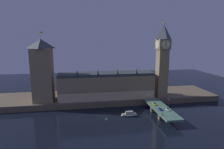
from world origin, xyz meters
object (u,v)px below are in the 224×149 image
object	(u,v)px
pedestrian_mid_walk	(168,106)
street_lamp_mid	(169,102)
car_southbound_lead	(168,109)
pedestrian_near_rail	(162,114)
car_northbound_trail	(160,109)
boat_upstream	(129,114)
car_northbound_lead	(154,104)
clock_tower	(162,58)
victoria_tower	(43,70)
street_lamp_near	(162,110)
street_lamp_far	(148,97)

from	to	relation	value
pedestrian_mid_walk	street_lamp_mid	xyz separation A→B (m)	(0.40, -0.59, 3.36)
car_southbound_lead	pedestrian_near_rail	bearing A→B (deg)	-134.66
car_northbound_trail	boat_upstream	world-z (taller)	car_northbound_trail
pedestrian_near_rail	boat_upstream	distance (m)	25.57
boat_upstream	car_northbound_lead	bearing A→B (deg)	13.51
car_northbound_lead	street_lamp_mid	xyz separation A→B (m)	(8.52, -7.04, 3.55)
clock_tower	pedestrian_near_rail	bearing A→B (deg)	-112.26
boat_upstream	pedestrian_mid_walk	bearing A→B (deg)	-2.14
car_northbound_trail	car_southbound_lead	bearing A→B (deg)	-14.46
pedestrian_near_rail	victoria_tower	bearing A→B (deg)	150.77
street_lamp_near	pedestrian_near_rail	bearing A→B (deg)	61.56
street_lamp_mid	street_lamp_far	xyz separation A→B (m)	(-11.63, 14.72, -0.18)
car_northbound_trail	pedestrian_mid_walk	bearing A→B (deg)	31.39
street_lamp_mid	boat_upstream	world-z (taller)	street_lamp_mid
clock_tower	victoria_tower	bearing A→B (deg)	178.03
pedestrian_near_rail	pedestrian_mid_walk	size ratio (longest dim) A/B	1.05
car_southbound_lead	street_lamp_near	world-z (taller)	street_lamp_near
car_northbound_trail	pedestrian_mid_walk	size ratio (longest dim) A/B	2.81
car_northbound_lead	pedestrian_mid_walk	distance (m)	10.37
victoria_tower	pedestrian_mid_walk	distance (m)	106.46
car_northbound_trail	pedestrian_mid_walk	distance (m)	9.52
pedestrian_near_rail	boat_upstream	xyz separation A→B (m)	(-19.43, 15.70, -5.44)
car_northbound_trail	street_lamp_near	xyz separation A→B (m)	(-3.11, -10.36, 3.30)
pedestrian_mid_walk	street_lamp_far	distance (m)	18.33
victoria_tower	car_southbound_lead	xyz separation A→B (m)	(95.02, -40.40, -25.16)
boat_upstream	pedestrian_near_rail	bearing A→B (deg)	-38.95
boat_upstream	car_southbound_lead	bearing A→B (deg)	-15.19
car_northbound_lead	car_northbound_trail	bearing A→B (deg)	-90.00
car_northbound_lead	car_southbound_lead	size ratio (longest dim) A/B	1.12
clock_tower	car_northbound_lead	size ratio (longest dim) A/B	14.31
clock_tower	street_lamp_far	size ratio (longest dim) A/B	10.51
car_southbound_lead	boat_upstream	distance (m)	29.02
pedestrian_near_rail	boat_upstream	size ratio (longest dim) A/B	0.13
pedestrian_mid_walk	street_lamp_far	size ratio (longest dim) A/B	0.25
victoria_tower	street_lamp_mid	world-z (taller)	victoria_tower
street_lamp_far	street_lamp_mid	bearing A→B (deg)	-51.68
pedestrian_mid_walk	street_lamp_far	bearing A→B (deg)	128.49
street_lamp_far	car_southbound_lead	bearing A→B (deg)	-67.40
clock_tower	pedestrian_mid_walk	size ratio (longest dim) A/B	42.84
pedestrian_near_rail	street_lamp_far	size ratio (longest dim) A/B	0.26
clock_tower	car_southbound_lead	world-z (taller)	clock_tower
car_southbound_lead	pedestrian_mid_walk	distance (m)	6.91
car_northbound_lead	street_lamp_far	world-z (taller)	street_lamp_far
car_northbound_lead	boat_upstream	distance (m)	23.35
car_northbound_lead	street_lamp_near	bearing A→B (deg)	-98.13
pedestrian_mid_walk	clock_tower	bearing A→B (deg)	76.00
victoria_tower	car_northbound_trail	bearing A→B (deg)	-23.52
street_lamp_near	street_lamp_mid	world-z (taller)	street_lamp_mid
car_northbound_trail	car_northbound_lead	bearing A→B (deg)	90.00
pedestrian_near_rail	street_lamp_mid	bearing A→B (deg)	51.22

